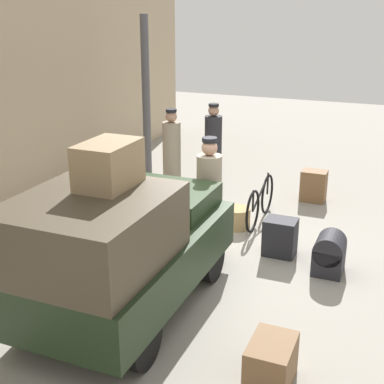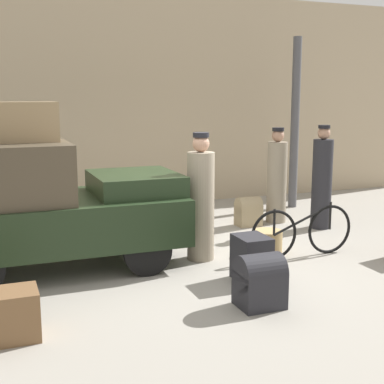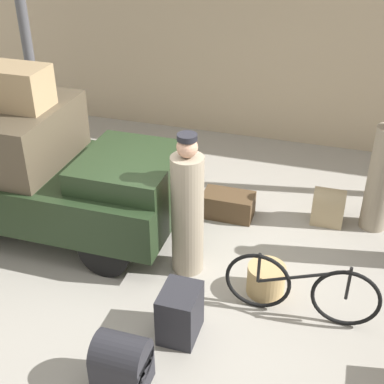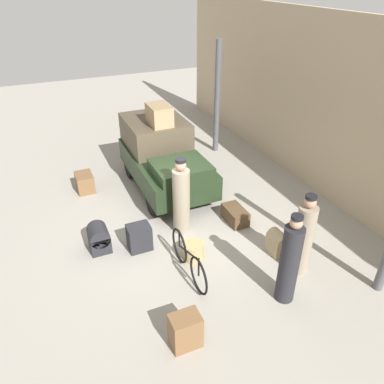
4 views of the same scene
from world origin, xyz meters
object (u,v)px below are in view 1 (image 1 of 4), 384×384
bicycle (260,202)px  trunk_on_truck_roof (109,164)px  suitcase_small_leather (142,222)px  trunk_large_brown (314,186)px  trunk_barrel_dark (163,191)px  wicker_basket (237,218)px  suitcase_tan_flat (280,237)px  porter_carrying_trunk (213,151)px  conductor_in_dark_uniform (209,200)px  suitcase_black_upright (271,363)px  trunk_umber_medium (329,253)px  truck (120,246)px  porter_standing_middle (172,156)px

bicycle → trunk_on_truck_roof: bearing=168.2°
suitcase_small_leather → trunk_on_truck_roof: trunk_on_truck_roof is taller
suitcase_small_leather → trunk_on_truck_roof: (-2.52, -0.97, 1.84)m
trunk_large_brown → trunk_barrel_dark: bearing=116.3°
wicker_basket → suitcase_tan_flat: bearing=-128.7°
porter_carrying_trunk → trunk_barrel_dark: (-1.13, 0.62, -0.58)m
conductor_in_dark_uniform → trunk_large_brown: bearing=-21.1°
suitcase_tan_flat → suitcase_black_upright: size_ratio=0.94×
porter_carrying_trunk → trunk_umber_medium: 4.01m
trunk_on_truck_roof → trunk_large_brown: bearing=-15.7°
trunk_umber_medium → conductor_in_dark_uniform: bearing=88.4°
conductor_in_dark_uniform → trunk_large_brown: 3.17m
trunk_umber_medium → suitcase_tan_flat: trunk_umber_medium is taller
bicycle → suitcase_tan_flat: bicycle is taller
trunk_large_brown → suitcase_black_upright: size_ratio=1.00×
porter_carrying_trunk → trunk_on_truck_roof: trunk_on_truck_roof is taller
truck → trunk_large_brown: size_ratio=5.43×
wicker_basket → suitcase_black_upright: 4.10m
truck → trunk_barrel_dark: 4.00m
suitcase_small_leather → trunk_large_brown: size_ratio=1.17×
truck → trunk_barrel_dark: truck is taller
trunk_umber_medium → trunk_on_truck_roof: size_ratio=0.79×
trunk_barrel_dark → suitcase_tan_flat: 2.97m
porter_carrying_trunk → trunk_large_brown: bearing=-84.5°
trunk_umber_medium → trunk_on_truck_roof: 3.62m
wicker_basket → trunk_barrel_dark: 1.81m
porter_standing_middle → suitcase_tan_flat: 3.41m
wicker_basket → trunk_barrel_dark: (0.57, 1.72, 0.09)m
bicycle → wicker_basket: 0.55m
trunk_barrel_dark → suitcase_black_upright: trunk_barrel_dark is taller
porter_standing_middle → suitcase_tan_flat: bearing=-125.3°
trunk_umber_medium → trunk_barrel_dark: (1.64, 3.47, -0.03)m
porter_carrying_trunk → trunk_umber_medium: bearing=-134.2°
trunk_on_truck_roof → conductor_in_dark_uniform: bearing=-8.5°
porter_carrying_trunk → porter_standing_middle: (-0.51, 0.71, -0.04)m
trunk_on_truck_roof → suitcase_small_leather: bearing=21.0°
truck → porter_standing_middle: porter_standing_middle is taller
trunk_on_truck_roof → trunk_umber_medium: bearing=-44.8°
suitcase_small_leather → suitcase_black_upright: suitcase_black_upright is taller
porter_carrying_trunk → wicker_basket: bearing=-147.0°
wicker_basket → trunk_large_brown: (1.90, -0.97, 0.13)m
bicycle → conductor_in_dark_uniform: bearing=163.0°
wicker_basket → bicycle: bearing=-33.8°
suitcase_tan_flat → suitcase_small_leather: size_ratio=0.81×
porter_standing_middle → trunk_umber_medium: bearing=-122.5°
truck → suitcase_black_upright: size_ratio=5.43×
trunk_barrel_dark → porter_carrying_trunk: bearing=-28.6°
truck → porter_standing_middle: (4.38, 1.31, -0.11)m
trunk_umber_medium → trunk_large_brown: size_ratio=0.99×
wicker_basket → suitcase_small_leather: 1.68m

